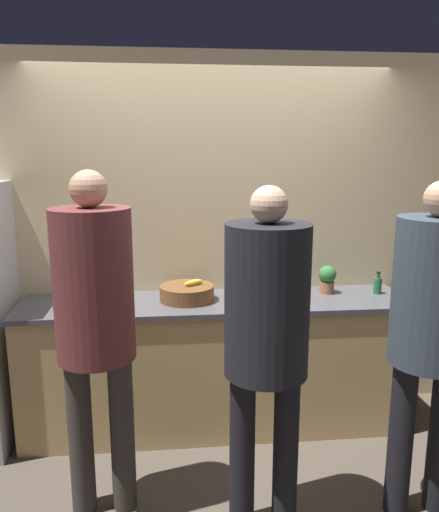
{
  "coord_description": "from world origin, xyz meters",
  "views": [
    {
      "loc": [
        -0.31,
        -2.92,
        1.92
      ],
      "look_at": [
        0.0,
        0.14,
        1.28
      ],
      "focal_mm": 35.0,
      "sensor_mm": 36.0,
      "label": 1
    }
  ],
  "objects_px": {
    "cup_yellow": "(234,297)",
    "potted_plant": "(327,278)",
    "person_left": "(95,311)",
    "bottle_dark": "(232,299)",
    "utensil_crock": "(288,283)",
    "person_center": "(267,326)",
    "person_right": "(432,317)",
    "fruit_bowl": "(187,293)",
    "bottle_green": "(378,285)"
  },
  "relations": [
    {
      "from": "bottle_green",
      "to": "bottle_dark",
      "type": "height_order",
      "value": "bottle_dark"
    },
    {
      "from": "bottle_dark",
      "to": "cup_yellow",
      "type": "height_order",
      "value": "bottle_dark"
    },
    {
      "from": "person_left",
      "to": "potted_plant",
      "type": "relative_size",
      "value": 9.2
    },
    {
      "from": "person_center",
      "to": "cup_yellow",
      "type": "bearing_deg",
      "value": 92.53
    },
    {
      "from": "bottle_dark",
      "to": "utensil_crock",
      "type": "bearing_deg",
      "value": 33.84
    },
    {
      "from": "utensil_crock",
      "to": "potted_plant",
      "type": "bearing_deg",
      "value": 2.46
    },
    {
      "from": "fruit_bowl",
      "to": "utensil_crock",
      "type": "bearing_deg",
      "value": 5.25
    },
    {
      "from": "person_right",
      "to": "person_left",
      "type": "bearing_deg",
      "value": 173.82
    },
    {
      "from": "fruit_bowl",
      "to": "bottle_dark",
      "type": "xyz_separation_m",
      "value": [
        0.28,
        -0.22,
        0.01
      ]
    },
    {
      "from": "bottle_green",
      "to": "cup_yellow",
      "type": "bearing_deg",
      "value": -171.65
    },
    {
      "from": "person_left",
      "to": "bottle_green",
      "type": "relative_size",
      "value": 11.4
    },
    {
      "from": "person_left",
      "to": "utensil_crock",
      "type": "bearing_deg",
      "value": 36.05
    },
    {
      "from": "person_left",
      "to": "cup_yellow",
      "type": "distance_m",
      "value": 1.07
    },
    {
      "from": "person_left",
      "to": "bottle_dark",
      "type": "xyz_separation_m",
      "value": [
        0.78,
        0.59,
        -0.14
      ]
    },
    {
      "from": "fruit_bowl",
      "to": "bottle_green",
      "type": "height_order",
      "value": "bottle_green"
    },
    {
      "from": "person_right",
      "to": "potted_plant",
      "type": "xyz_separation_m",
      "value": [
        -0.2,
        1.08,
        -0.07
      ]
    },
    {
      "from": "person_right",
      "to": "potted_plant",
      "type": "bearing_deg",
      "value": 100.29
    },
    {
      "from": "person_right",
      "to": "cup_yellow",
      "type": "bearing_deg",
      "value": 135.76
    },
    {
      "from": "cup_yellow",
      "to": "fruit_bowl",
      "type": "bearing_deg",
      "value": 157.25
    },
    {
      "from": "bottle_dark",
      "to": "potted_plant",
      "type": "height_order",
      "value": "potted_plant"
    },
    {
      "from": "person_right",
      "to": "bottle_green",
      "type": "height_order",
      "value": "person_right"
    },
    {
      "from": "person_left",
      "to": "fruit_bowl",
      "type": "height_order",
      "value": "person_left"
    },
    {
      "from": "person_center",
      "to": "person_right",
      "type": "distance_m",
      "value": 0.85
    },
    {
      "from": "fruit_bowl",
      "to": "potted_plant",
      "type": "distance_m",
      "value": 1.01
    },
    {
      "from": "fruit_bowl",
      "to": "bottle_dark",
      "type": "height_order",
      "value": "bottle_dark"
    },
    {
      "from": "fruit_bowl",
      "to": "utensil_crock",
      "type": "distance_m",
      "value": 0.72
    },
    {
      "from": "person_right",
      "to": "utensil_crock",
      "type": "xyz_separation_m",
      "value": [
        -0.49,
        1.06,
        -0.1
      ]
    },
    {
      "from": "person_right",
      "to": "cup_yellow",
      "type": "relative_size",
      "value": 17.64
    },
    {
      "from": "person_right",
      "to": "person_center",
      "type": "bearing_deg",
      "value": -178.55
    },
    {
      "from": "person_left",
      "to": "cup_yellow",
      "type": "relative_size",
      "value": 18.13
    },
    {
      "from": "bottle_green",
      "to": "cup_yellow",
      "type": "xyz_separation_m",
      "value": [
        -1.05,
        -0.15,
        -0.01
      ]
    },
    {
      "from": "bottle_dark",
      "to": "cup_yellow",
      "type": "bearing_deg",
      "value": 74.71
    },
    {
      "from": "person_right",
      "to": "bottle_dark",
      "type": "relative_size",
      "value": 10.83
    },
    {
      "from": "cup_yellow",
      "to": "potted_plant",
      "type": "relative_size",
      "value": 0.51
    },
    {
      "from": "person_left",
      "to": "person_right",
      "type": "height_order",
      "value": "person_left"
    },
    {
      "from": "bottle_dark",
      "to": "cup_yellow",
      "type": "relative_size",
      "value": 1.63
    },
    {
      "from": "person_center",
      "to": "bottle_dark",
      "type": "bearing_deg",
      "value": 94.69
    },
    {
      "from": "bottle_green",
      "to": "cup_yellow",
      "type": "distance_m",
      "value": 1.06
    },
    {
      "from": "person_right",
      "to": "fruit_bowl",
      "type": "xyz_separation_m",
      "value": [
        -1.2,
        1.0,
        -0.13
      ]
    },
    {
      "from": "person_center",
      "to": "potted_plant",
      "type": "distance_m",
      "value": 1.28
    },
    {
      "from": "fruit_bowl",
      "to": "bottle_dark",
      "type": "relative_size",
      "value": 2.24
    },
    {
      "from": "person_right",
      "to": "fruit_bowl",
      "type": "height_order",
      "value": "person_right"
    },
    {
      "from": "fruit_bowl",
      "to": "potted_plant",
      "type": "height_order",
      "value": "potted_plant"
    },
    {
      "from": "person_left",
      "to": "person_center",
      "type": "distance_m",
      "value": 0.87
    },
    {
      "from": "fruit_bowl",
      "to": "cup_yellow",
      "type": "relative_size",
      "value": 3.65
    },
    {
      "from": "person_left",
      "to": "person_right",
      "type": "relative_size",
      "value": 1.03
    },
    {
      "from": "person_left",
      "to": "potted_plant",
      "type": "bearing_deg",
      "value": 30.75
    },
    {
      "from": "cup_yellow",
      "to": "potted_plant",
      "type": "bearing_deg",
      "value": 16.54
    },
    {
      "from": "utensil_crock",
      "to": "potted_plant",
      "type": "distance_m",
      "value": 0.29
    },
    {
      "from": "bottle_dark",
      "to": "cup_yellow",
      "type": "distance_m",
      "value": 0.1
    }
  ]
}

